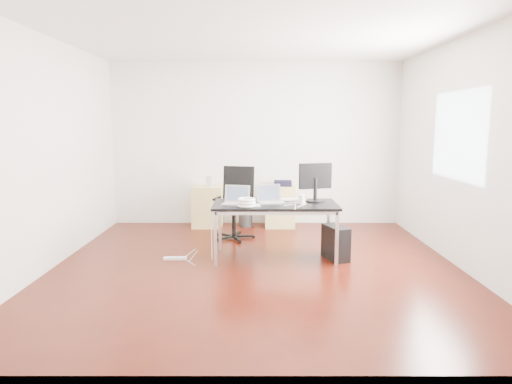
{
  "coord_description": "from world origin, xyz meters",
  "views": [
    {
      "loc": [
        0.0,
        -5.47,
        1.75
      ],
      "look_at": [
        0.0,
        0.55,
        0.85
      ],
      "focal_mm": 32.0,
      "sensor_mm": 36.0,
      "label": 1
    }
  ],
  "objects_px": {
    "desk": "(275,207)",
    "filing_cabinet_right": "(280,206)",
    "filing_cabinet_left": "(208,206)",
    "office_chair": "(235,199)",
    "pc_tower": "(336,242)"
  },
  "relations": [
    {
      "from": "desk",
      "to": "filing_cabinet_right",
      "type": "distance_m",
      "value": 1.91
    },
    {
      "from": "pc_tower",
      "to": "filing_cabinet_right",
      "type": "bearing_deg",
      "value": 89.87
    },
    {
      "from": "desk",
      "to": "office_chair",
      "type": "relative_size",
      "value": 1.48
    },
    {
      "from": "pc_tower",
      "to": "filing_cabinet_left",
      "type": "bearing_deg",
      "value": 115.86
    },
    {
      "from": "desk",
      "to": "filing_cabinet_left",
      "type": "relative_size",
      "value": 2.29
    },
    {
      "from": "desk",
      "to": "office_chair",
      "type": "distance_m",
      "value": 1.23
    },
    {
      "from": "office_chair",
      "to": "filing_cabinet_right",
      "type": "relative_size",
      "value": 1.54
    },
    {
      "from": "filing_cabinet_left",
      "to": "filing_cabinet_right",
      "type": "height_order",
      "value": "same"
    },
    {
      "from": "desk",
      "to": "office_chair",
      "type": "height_order",
      "value": "office_chair"
    },
    {
      "from": "filing_cabinet_left",
      "to": "pc_tower",
      "type": "distance_m",
      "value": 2.69
    },
    {
      "from": "filing_cabinet_left",
      "to": "office_chair",
      "type": "bearing_deg",
      "value": -56.71
    },
    {
      "from": "office_chair",
      "to": "desk",
      "type": "bearing_deg",
      "value": -47.29
    },
    {
      "from": "desk",
      "to": "office_chair",
      "type": "bearing_deg",
      "value": 117.45
    },
    {
      "from": "desk",
      "to": "filing_cabinet_right",
      "type": "xyz_separation_m",
      "value": [
        0.16,
        1.88,
        -0.33
      ]
    },
    {
      "from": "filing_cabinet_left",
      "to": "pc_tower",
      "type": "xyz_separation_m",
      "value": [
        1.87,
        -1.92,
        -0.13
      ]
    }
  ]
}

